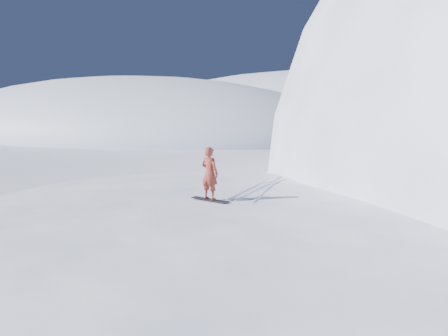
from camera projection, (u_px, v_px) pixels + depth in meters
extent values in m
plane|color=white|center=(212.00, 273.00, 14.21)|extent=(400.00, 400.00, 0.00)
ellipsoid|color=white|center=(274.00, 253.00, 16.18)|extent=(36.00, 28.00, 4.80)
ellipsoid|color=white|center=(117.00, 134.00, 101.52)|extent=(120.00, 70.00, 28.00)
ellipsoid|color=white|center=(302.00, 129.00, 127.33)|extent=(140.00, 90.00, 36.00)
ellipsoid|color=white|center=(92.00, 268.00, 14.66)|extent=(6.00, 5.40, 0.80)
ellipsoid|color=white|center=(246.00, 225.00, 20.28)|extent=(7.00, 6.30, 1.00)
ellipsoid|color=white|center=(444.00, 278.00, 13.83)|extent=(4.00, 3.60, 0.60)
cube|color=black|center=(210.00, 200.00, 15.07)|extent=(1.65, 0.40, 0.03)
imported|color=maroon|center=(210.00, 173.00, 14.93)|extent=(0.75, 0.52, 1.99)
ellipsoid|color=white|center=(116.00, 140.00, 79.35)|extent=(10.09, 8.08, 7.07)
cube|color=silver|center=(254.00, 186.00, 17.85)|extent=(0.91, 5.95, 0.04)
cube|color=silver|center=(262.00, 186.00, 17.65)|extent=(0.86, 5.95, 0.04)
cube|color=silver|center=(268.00, 187.00, 17.48)|extent=(1.61, 5.81, 0.04)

